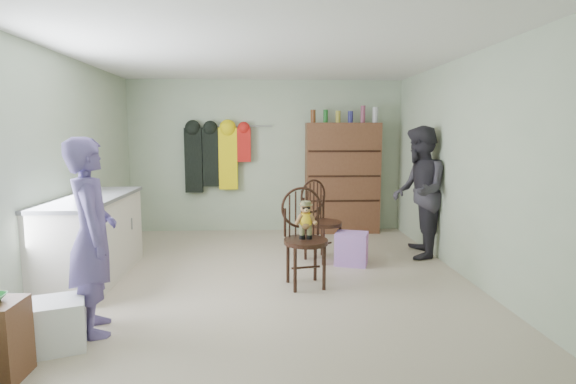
{
  "coord_description": "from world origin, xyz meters",
  "views": [
    {
      "loc": [
        -0.01,
        -5.0,
        1.63
      ],
      "look_at": [
        0.25,
        0.2,
        0.95
      ],
      "focal_mm": 28.0,
      "sensor_mm": 36.0,
      "label": 1
    }
  ],
  "objects": [
    {
      "name": "coat_rack",
      "position": [
        -0.83,
        2.38,
        1.25
      ],
      "size": [
        1.42,
        0.12,
        1.09
      ],
      "color": "#99999E",
      "rests_on": "ground"
    },
    {
      "name": "dresser",
      "position": [
        1.25,
        2.3,
        0.91
      ],
      "size": [
        1.2,
        0.39,
        2.07
      ],
      "color": "brown",
      "rests_on": "ground"
    },
    {
      "name": "striped_bag",
      "position": [
        1.05,
        0.41,
        0.2
      ],
      "size": [
        0.46,
        0.41,
        0.41
      ],
      "primitive_type": "cube",
      "rotation": [
        0.0,
        0.0,
        -0.32
      ],
      "color": "#E572C6",
      "rests_on": "ground"
    },
    {
      "name": "ground_plane",
      "position": [
        0.0,
        0.0,
        0.0
      ],
      "size": [
        5.0,
        5.0,
        0.0
      ],
      "primitive_type": "plane",
      "color": "#C2B49C",
      "rests_on": "ground"
    },
    {
      "name": "plastic_tub",
      "position": [
        -1.61,
        -1.66,
        0.19
      ],
      "size": [
        0.5,
        0.49,
        0.38
      ],
      "primitive_type": "cube",
      "rotation": [
        0.0,
        0.0,
        0.35
      ],
      "color": "white",
      "rests_on": "ground"
    },
    {
      "name": "room_walls",
      "position": [
        0.0,
        0.53,
        1.58
      ],
      "size": [
        5.0,
        5.0,
        5.0
      ],
      "color": "#B1C0A1",
      "rests_on": "ground"
    },
    {
      "name": "counter",
      "position": [
        -1.95,
        0.0,
        0.47
      ],
      "size": [
        0.64,
        1.86,
        0.94
      ],
      "color": "silver",
      "rests_on": "ground"
    },
    {
      "name": "chair_far",
      "position": [
        0.68,
        0.68,
        0.56
      ],
      "size": [
        0.65,
        0.65,
        1.04
      ],
      "rotation": [
        0.0,
        0.0,
        0.68
      ],
      "color": "black",
      "rests_on": "ground"
    },
    {
      "name": "chair_front",
      "position": [
        0.4,
        -0.31,
        0.6
      ],
      "size": [
        0.55,
        0.55,
        1.06
      ],
      "rotation": [
        0.0,
        0.0,
        0.18
      ],
      "color": "black",
      "rests_on": "ground"
    },
    {
      "name": "person_right",
      "position": [
        2.0,
        0.75,
        0.87
      ],
      "size": [
        0.85,
        0.98,
        1.73
      ],
      "primitive_type": "imported",
      "rotation": [
        0.0,
        0.0,
        -1.83
      ],
      "color": "#2D2B33",
      "rests_on": "ground"
    },
    {
      "name": "person_left",
      "position": [
        -1.42,
        -1.36,
        0.8
      ],
      "size": [
        0.58,
        0.69,
        1.6
      ],
      "primitive_type": "imported",
      "rotation": [
        0.0,
        0.0,
        1.96
      ],
      "color": "#5A4C8B",
      "rests_on": "ground"
    }
  ]
}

